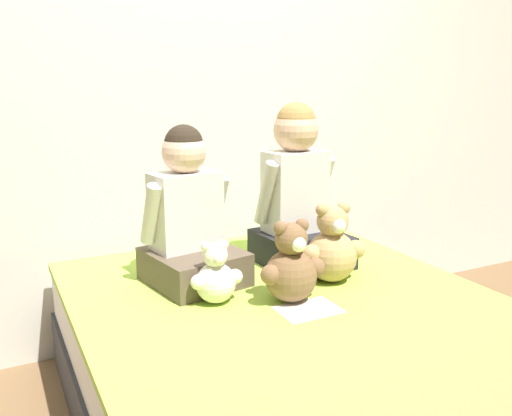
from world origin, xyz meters
name	(u,v)px	position (x,y,z in m)	size (l,w,h in m)	color
wall_behind_bed	(194,78)	(0.00, 1.04, 1.25)	(8.00, 0.06, 2.50)	silver
bed	(308,379)	(0.00, 0.00, 0.24)	(1.46, 1.90, 0.48)	#2D2D33
child_on_left	(189,220)	(-0.25, 0.48, 0.72)	(0.38, 0.40, 0.60)	brown
child_on_right	(298,196)	(0.24, 0.48, 0.77)	(0.35, 0.38, 0.68)	black
teddy_bear_held_by_left_child	(216,277)	(-0.24, 0.23, 0.57)	(0.19, 0.14, 0.23)	silver
teddy_bear_held_by_right_child	(332,248)	(0.24, 0.22, 0.61)	(0.26, 0.20, 0.31)	tan
teddy_bear_between_children	(291,267)	(0.00, 0.12, 0.60)	(0.25, 0.19, 0.30)	brown
sign_card	(308,310)	(0.01, 0.03, 0.48)	(0.21, 0.15, 0.00)	white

